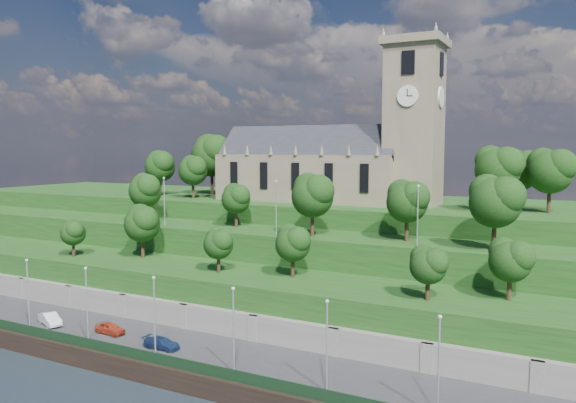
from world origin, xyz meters
The scene contains 17 objects.
ground centered at (0.00, 0.00, 0.00)m, with size 320.00×320.00×0.00m, color black.
promenade centered at (0.00, 6.00, 1.00)m, with size 160.00×12.00×2.00m, color #2D2D30.
quay_wall centered at (0.00, -0.05, 1.10)m, with size 160.00×0.50×2.20m, color black.
fence centered at (0.00, 0.60, 2.60)m, with size 160.00×0.10×1.20m, color #16331B.
retaining_wall centered at (0.00, 11.97, 2.50)m, with size 160.00×2.10×5.00m.
embankment_lower centered at (0.00, 18.00, 4.00)m, with size 160.00×12.00×8.00m, color #194015.
embankment_upper centered at (0.00, 29.00, 6.00)m, with size 160.00×10.00×12.00m, color #194015.
hilltop centered at (0.00, 50.00, 7.50)m, with size 160.00×32.00×15.00m, color #194015.
church centered at (0.79, 45.98, 22.52)m, with size 38.60×12.35×27.60m.
trees_lower centered at (0.53, 18.56, 12.57)m, with size 65.13×8.62×7.91m.
trees_upper centered at (6.67, 27.90, 17.69)m, with size 60.90×8.30×9.09m.
trees_hilltop centered at (-1.45, 45.17, 21.76)m, with size 74.90×15.64×11.92m.
lamp_posts_promenade centered at (-2.00, 2.50, 6.95)m, with size 60.36×0.36×8.66m.
lamp_posts_upper centered at (0.00, 26.00, 16.43)m, with size 40.36×0.36×7.66m.
car_left centered at (-11.44, 5.43, 2.68)m, with size 1.61×4.01×1.37m, color #A4311B.
car_middle centered at (-20.73, 4.53, 2.75)m, with size 1.60×4.58×1.51m, color silver.
car_right centered at (-2.70, 4.39, 2.62)m, with size 1.75×4.31×1.25m, color #16284D.
Camera 1 is at (37.51, -42.73, 24.20)m, focal length 35.00 mm.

